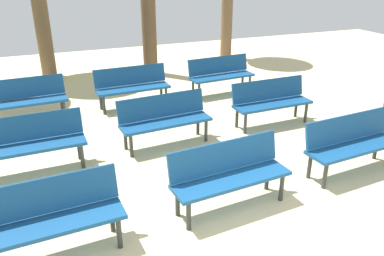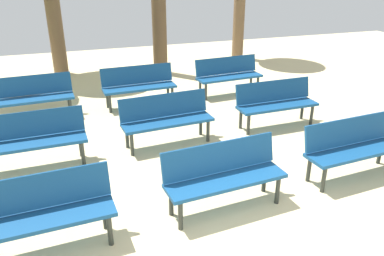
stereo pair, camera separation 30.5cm
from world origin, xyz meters
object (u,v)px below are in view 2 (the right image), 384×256
Objects in this scene: bench_r1_c1 at (166,117)px; bench_r2_c2 at (228,73)px; bench_r0_c0 at (40,210)px; tree_3 at (159,14)px; bench_r0_c2 at (353,145)px; bench_r1_c2 at (276,101)px; bench_r1_c0 at (33,137)px; bench_r2_c1 at (139,84)px; bench_r0_c1 at (224,173)px; bench_r2_c0 at (32,95)px.

bench_r1_c1 is 1.00× the size of bench_r2_c2.
bench_r0_c0 is 6.09m from bench_r2_c2.
tree_3 is at bearing 109.93° from bench_r2_c2.
bench_r0_c2 is 1.01× the size of bench_r1_c2.
bench_r1_c0 and bench_r2_c1 have the same top height.
bench_r2_c2 is at bearing 88.55° from bench_r0_c2.
tree_3 is at bearing 77.74° from bench_r0_c1.
bench_r2_c0 is at bearing 179.58° from bench_r2_c1.
bench_r2_c1 is (-0.26, 4.20, 0.00)m from bench_r0_c1.
bench_r2_c1 is at bearing 178.70° from bench_r2_c2.
tree_3 is at bearing 62.02° from bench_r0_c0.
bench_r1_c0 is at bearing 179.47° from bench_r1_c1.
bench_r2_c0 is at bearing 178.18° from bench_r2_c2.
bench_r0_c0 and bench_r1_c1 have the same top height.
bench_r0_c0 is at bearing -117.11° from bench_r2_c1.
bench_r0_c1 is 4.74m from bench_r2_c2.
bench_r0_c1 and bench_r2_c0 have the same top height.
bench_r2_c0 is at bearing 90.33° from bench_r1_c0.
bench_r2_c2 is at bearing -0.63° from bench_r2_c0.
bench_r2_c2 is (2.14, 2.21, 0.00)m from bench_r1_c1.
bench_r2_c2 is (2.21, 0.12, 0.00)m from bench_r2_c1.
bench_r0_c0 is 4.39m from bench_r0_c2.
bench_r1_c1 and bench_r2_c1 have the same top height.
bench_r0_c2 is (2.15, 0.15, 0.00)m from bench_r0_c1.
bench_r1_c0 is 5.86m from tree_3.
bench_r0_c0 is at bearing -114.53° from tree_3.
bench_r2_c1 is at bearing 44.60° from bench_r1_c0.
bench_r1_c0 is at bearing 153.91° from bench_r0_c2.
bench_r2_c0 is (-0.09, 2.16, 0.00)m from bench_r1_c0.
bench_r0_c2 is at bearing -78.95° from tree_3.
bench_r1_c1 is (-0.19, 2.11, 0.00)m from bench_r0_c1.
bench_r0_c1 is 2.12m from bench_r1_c1.
bench_r0_c1 is at bearing -89.26° from bench_r1_c1.
bench_r0_c2 and bench_r1_c1 have the same top height.
bench_r2_c0 is at bearing -142.34° from tree_3.
bench_r1_c2 is 3.03m from bench_r2_c1.
bench_r1_c2 is 1.00× the size of bench_r2_c1.
tree_3 is (3.10, 6.80, 1.15)m from bench_r0_c0.
bench_r0_c1 and bench_r1_c0 have the same top height.
bench_r0_c1 and bench_r2_c1 have the same top height.
bench_r1_c1 is (-2.34, 1.97, 0.00)m from bench_r0_c2.
bench_r1_c2 is 0.49× the size of tree_3.
tree_3 is (3.34, 2.58, 1.15)m from bench_r2_c0.
bench_r0_c0 and bench_r0_c2 have the same top height.
bench_r1_c0 is 0.99× the size of bench_r2_c2.
bench_r0_c1 is 2.15m from bench_r0_c2.
tree_3 is at bearing 34.43° from bench_r2_c0.
bench_r0_c1 is at bearing -118.66° from bench_r2_c2.
bench_r1_c0 is 4.93m from bench_r2_c2.
bench_r2_c1 is 2.97m from tree_3.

